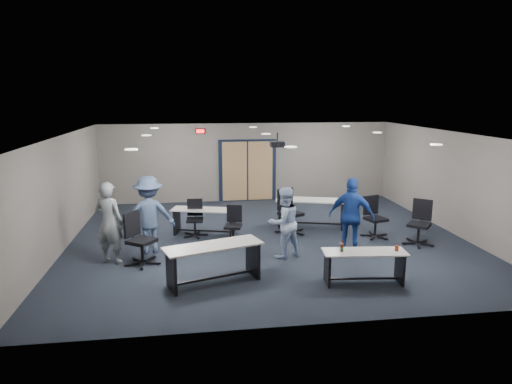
{
  "coord_description": "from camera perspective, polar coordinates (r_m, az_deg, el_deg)",
  "views": [
    {
      "loc": [
        -1.88,
        -11.09,
        3.66
      ],
      "look_at": [
        -0.37,
        -0.3,
        1.32
      ],
      "focal_mm": 32.0,
      "sensor_mm": 36.0,
      "label": 1
    }
  ],
  "objects": [
    {
      "name": "left_wall",
      "position": [
        11.75,
        -23.19,
        -0.23
      ],
      "size": [
        0.04,
        9.0,
        2.7
      ],
      "primitive_type": "cube",
      "color": "slate",
      "rests_on": "floor"
    },
    {
      "name": "chair_back_b",
      "position": [
        11.44,
        -2.88,
        -4.13
      ],
      "size": [
        0.72,
        0.72,
        0.94
      ],
      "primitive_type": null,
      "rotation": [
        0.0,
        0.0,
        -0.27
      ],
      "color": "black",
      "rests_on": "floor"
    },
    {
      "name": "back_wall",
      "position": [
        15.87,
        -1.09,
        3.73
      ],
      "size": [
        10.0,
        0.04,
        2.7
      ],
      "primitive_type": "cube",
      "color": "slate",
      "rests_on": "floor"
    },
    {
      "name": "ceiling",
      "position": [
        11.29,
        1.65,
        7.21
      ],
      "size": [
        10.0,
        9.0,
        0.04
      ],
      "primitive_type": "cube",
      "color": "silver",
      "rests_on": "back_wall"
    },
    {
      "name": "ceiling_projector",
      "position": [
        11.86,
        2.68,
        6.01
      ],
      "size": [
        0.35,
        0.32,
        0.37
      ],
      "color": "black",
      "rests_on": "ceiling"
    },
    {
      "name": "chair_back_d",
      "position": [
        12.24,
        14.76,
        -3.08
      ],
      "size": [
        0.84,
        0.84,
        1.08
      ],
      "primitive_type": null,
      "rotation": [
        0.0,
        0.0,
        0.28
      ],
      "color": "black",
      "rests_on": "floor"
    },
    {
      "name": "exit_sign",
      "position": [
        15.59,
        -6.98,
        7.56
      ],
      "size": [
        0.32,
        0.07,
        0.18
      ],
      "color": "black",
      "rests_on": "back_wall"
    },
    {
      "name": "chair_back_a",
      "position": [
        12.06,
        -7.66,
        -3.29
      ],
      "size": [
        0.65,
        0.65,
        0.97
      ],
      "primitive_type": null,
      "rotation": [
        0.0,
        0.0,
        -0.06
      ],
      "color": "black",
      "rests_on": "floor"
    },
    {
      "name": "table_back_left",
      "position": [
        12.2,
        -6.49,
        -3.13
      ],
      "size": [
        1.79,
        1.0,
        0.69
      ],
      "rotation": [
        0.0,
        0.0,
        -0.27
      ],
      "color": "beige",
      "rests_on": "floor"
    },
    {
      "name": "person_back",
      "position": [
        10.92,
        -13.22,
        -2.79
      ],
      "size": [
        1.25,
        0.81,
        1.83
      ],
      "primitive_type": "imported",
      "rotation": [
        0.0,
        0.0,
        3.26
      ],
      "color": "#475A81",
      "rests_on": "floor"
    },
    {
      "name": "person_gray",
      "position": [
        10.49,
        -17.88,
        -3.68
      ],
      "size": [
        0.79,
        0.67,
        1.83
      ],
      "primitive_type": "imported",
      "rotation": [
        0.0,
        0.0,
        2.72
      ],
      "color": "gray",
      "rests_on": "floor"
    },
    {
      "name": "ceiling_can_lights",
      "position": [
        11.54,
        1.44,
        7.17
      ],
      "size": [
        6.24,
        5.74,
        0.02
      ],
      "primitive_type": null,
      "color": "silver",
      "rests_on": "ceiling"
    },
    {
      "name": "chair_loose_left",
      "position": [
        10.28,
        -14.12,
        -5.7
      ],
      "size": [
        1.02,
        1.02,
        1.16
      ],
      "primitive_type": null,
      "rotation": [
        0.0,
        0.0,
        0.97
      ],
      "color": "black",
      "rests_on": "floor"
    },
    {
      "name": "front_wall",
      "position": [
        7.24,
        7.58,
        -6.64
      ],
      "size": [
        10.0,
        0.04,
        2.7
      ],
      "primitive_type": "cube",
      "color": "slate",
      "rests_on": "floor"
    },
    {
      "name": "person_navy",
      "position": [
        10.81,
        11.87,
        -2.96
      ],
      "size": [
        1.13,
        0.91,
        1.8
      ],
      "primitive_type": "imported",
      "rotation": [
        0.0,
        0.0,
        2.61
      ],
      "color": "navy",
      "rests_on": "floor"
    },
    {
      "name": "right_wall",
      "position": [
        13.26,
        23.45,
        1.05
      ],
      "size": [
        0.04,
        9.0,
        2.7
      ],
      "primitive_type": "cube",
      "color": "slate",
      "rests_on": "floor"
    },
    {
      "name": "floor",
      "position": [
        11.83,
        1.57,
        -5.93
      ],
      "size": [
        10.0,
        10.0,
        0.0
      ],
      "primitive_type": "plane",
      "color": "black",
      "rests_on": "ground"
    },
    {
      "name": "person_lightblue",
      "position": [
        10.38,
        3.52,
        -3.83
      ],
      "size": [
        0.97,
        0.87,
        1.63
      ],
      "primitive_type": "imported",
      "rotation": [
        0.0,
        0.0,
        3.53
      ],
      "color": "#B6CBF1",
      "rests_on": "floor"
    },
    {
      "name": "table_front_left",
      "position": [
        9.08,
        -5.32,
        -8.1
      ],
      "size": [
        2.03,
        1.22,
        0.78
      ],
      "rotation": [
        0.0,
        0.0,
        0.32
      ],
      "color": "beige",
      "rests_on": "floor"
    },
    {
      "name": "chair_loose_right",
      "position": [
        11.96,
        19.73,
        -3.66
      ],
      "size": [
        0.99,
        0.99,
        1.12
      ],
      "primitive_type": null,
      "rotation": [
        0.0,
        0.0,
        -0.71
      ],
      "color": "black",
      "rests_on": "floor"
    },
    {
      "name": "double_door",
      "position": [
        15.89,
        -1.07,
        2.64
      ],
      "size": [
        2.0,
        0.07,
        2.2
      ],
      "color": "black",
      "rests_on": "back_wall"
    },
    {
      "name": "table_front_right",
      "position": [
        9.3,
        13.35,
        -8.38
      ],
      "size": [
        1.67,
        0.71,
        0.9
      ],
      "rotation": [
        0.0,
        0.0,
        -0.1
      ],
      "color": "beige",
      "rests_on": "floor"
    },
    {
      "name": "chair_back_c",
      "position": [
        12.19,
        4.37,
        -2.5
      ],
      "size": [
        1.01,
        1.01,
        1.19
      ],
      "primitive_type": null,
      "rotation": [
        0.0,
        0.0,
        0.47
      ],
      "color": "black",
      "rests_on": "floor"
    },
    {
      "name": "table_back_right",
      "position": [
        12.88,
        6.89,
        -2.02
      ],
      "size": [
        2.05,
        1.16,
        0.79
      ],
      "rotation": [
        0.0,
        0.0,
        -0.28
      ],
      "color": "beige",
      "rests_on": "floor"
    }
  ]
}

